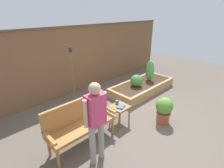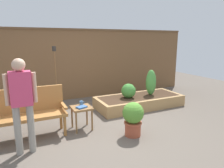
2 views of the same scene
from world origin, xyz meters
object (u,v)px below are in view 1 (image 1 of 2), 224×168
(potted_boxwood, at_px, (164,109))
(shrub_near_bench, at_px, (136,81))
(garden_bench, at_px, (80,120))
(person_by_bench, at_px, (96,117))
(shrub_far_corner, at_px, (150,71))
(book_on_table, at_px, (121,107))
(tiki_torch, at_px, (72,66))
(cup_on_table, at_px, (117,102))
(side_table, at_px, (120,109))

(potted_boxwood, distance_m, shrub_near_bench, 1.61)
(garden_bench, xyz_separation_m, person_by_bench, (-0.06, -0.62, 0.39))
(shrub_near_bench, bearing_deg, potted_boxwood, -116.78)
(shrub_far_corner, bearing_deg, person_by_bench, -160.11)
(book_on_table, distance_m, potted_boxwood, 1.06)
(potted_boxwood, bearing_deg, person_by_bench, 173.49)
(shrub_far_corner, xyz_separation_m, tiki_torch, (-2.43, 0.96, 0.49))
(shrub_far_corner, relative_size, tiki_torch, 0.43)
(cup_on_table, relative_size, shrub_near_bench, 0.29)
(person_by_bench, bearing_deg, book_on_table, 22.03)
(garden_bench, distance_m, potted_boxwood, 2.04)
(tiki_torch, bearing_deg, potted_boxwood, -67.53)
(book_on_table, bearing_deg, potted_boxwood, -58.37)
(side_table, distance_m, shrub_near_bench, 1.69)
(garden_bench, xyz_separation_m, shrub_near_bench, (2.58, 0.60, -0.05))
(side_table, bearing_deg, potted_boxwood, -41.70)
(tiki_torch, bearing_deg, side_table, -83.58)
(side_table, bearing_deg, book_on_table, -103.79)
(cup_on_table, height_order, shrub_near_bench, shrub_near_bench)
(garden_bench, height_order, tiki_torch, tiki_torch)
(garden_bench, height_order, cup_on_table, garden_bench)
(book_on_table, bearing_deg, person_by_bench, -177.24)
(book_on_table, xyz_separation_m, shrub_far_corner, (2.26, 0.77, 0.16))
(shrub_near_bench, bearing_deg, book_on_table, -153.41)
(garden_bench, bearing_deg, person_by_bench, -95.53)
(cup_on_table, xyz_separation_m, shrub_near_bench, (1.49, 0.59, -0.03))
(cup_on_table, distance_m, person_by_bench, 1.37)
(shrub_near_bench, relative_size, tiki_torch, 0.23)
(side_table, height_order, tiki_torch, tiki_torch)
(shrub_near_bench, distance_m, shrub_far_corner, 0.74)
(book_on_table, height_order, shrub_far_corner, shrub_far_corner)
(potted_boxwood, relative_size, tiki_torch, 0.40)
(shrub_near_bench, xyz_separation_m, tiki_torch, (-1.71, 0.96, 0.65))
(side_table, xyz_separation_m, tiki_torch, (-0.19, 1.68, 0.75))
(cup_on_table, xyz_separation_m, potted_boxwood, (0.77, -0.84, -0.15))
(book_on_table, bearing_deg, cup_on_table, 54.94)
(book_on_table, xyz_separation_m, shrub_near_bench, (1.54, 0.77, -0.00))
(book_on_table, bearing_deg, garden_bench, 151.30)
(potted_boxwood, bearing_deg, garden_bench, 155.75)
(cup_on_table, height_order, tiki_torch, tiki_torch)
(side_table, relative_size, tiki_torch, 0.29)
(cup_on_table, relative_size, potted_boxwood, 0.17)
(book_on_table, distance_m, tiki_torch, 1.86)
(garden_bench, distance_m, book_on_table, 1.05)
(book_on_table, bearing_deg, tiki_torch, 76.53)
(shrub_near_bench, distance_m, person_by_bench, 2.93)
(cup_on_table, relative_size, tiki_torch, 0.07)
(garden_bench, bearing_deg, shrub_far_corner, 10.28)
(book_on_table, height_order, shrub_near_bench, shrub_near_bench)
(side_table, relative_size, shrub_far_corner, 0.67)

